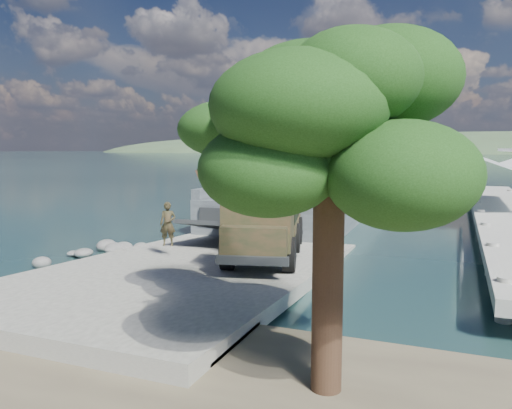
% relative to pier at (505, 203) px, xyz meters
% --- Properties ---
extents(ground, '(1400.00, 1400.00, 0.00)m').
position_rel_pier_xyz_m(ground, '(-13.00, -18.77, -1.60)').
color(ground, '#173438').
rests_on(ground, ground).
extents(boat_ramp, '(10.00, 18.00, 0.50)m').
position_rel_pier_xyz_m(boat_ramp, '(-13.00, -19.77, -1.35)').
color(boat_ramp, slate).
rests_on(boat_ramp, ground).
extents(shoreline_rocks, '(3.20, 5.60, 0.90)m').
position_rel_pier_xyz_m(shoreline_rocks, '(-19.20, -18.27, -1.60)').
color(shoreline_rocks, '#545452').
rests_on(shoreline_rocks, ground).
extents(distant_headlands, '(1000.00, 240.00, 48.00)m').
position_rel_pier_xyz_m(distant_headlands, '(37.00, 541.23, -1.60)').
color(distant_headlands, '#3F5535').
rests_on(distant_headlands, ground).
extents(pier, '(6.40, 44.00, 6.10)m').
position_rel_pier_xyz_m(pier, '(0.00, 0.00, 0.00)').
color(pier, '#A2A298').
rests_on(pier, ground).
extents(landing_craft, '(9.35, 34.07, 10.06)m').
position_rel_pier_xyz_m(landing_craft, '(-13.80, 3.01, -0.78)').
color(landing_craft, '#3E4449').
rests_on(landing_craft, ground).
extents(military_truck, '(4.67, 9.08, 4.04)m').
position_rel_pier_xyz_m(military_truck, '(-10.91, -16.49, 0.91)').
color(military_truck, black).
rests_on(military_truck, boat_ramp).
extents(soldier, '(0.84, 0.69, 1.98)m').
position_rel_pier_xyz_m(soldier, '(-15.07, -18.14, -0.11)').
color(soldier, '#212D19').
rests_on(soldier, boat_ramp).
extents(overhang_tree, '(7.85, 7.23, 7.12)m').
position_rel_pier_xyz_m(overhang_tree, '(-5.91, -27.28, 4.11)').
color(overhang_tree, black).
rests_on(overhang_tree, ground).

